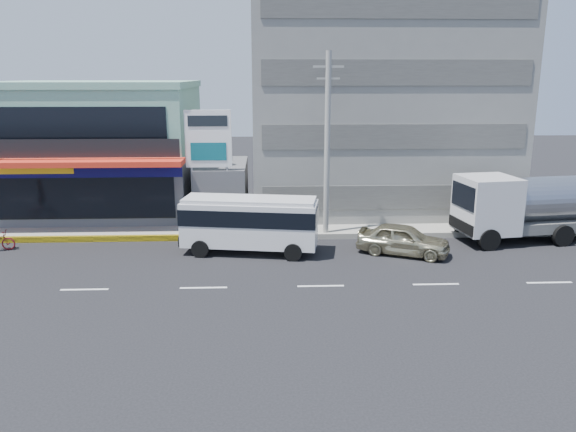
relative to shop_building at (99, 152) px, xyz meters
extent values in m
plane|color=black|center=(8.00, -13.95, -4.00)|extent=(120.00, 120.00, 0.00)
cube|color=gray|center=(13.00, -4.45, -3.85)|extent=(70.00, 5.00, 0.30)
cube|color=#4D4E53|center=(0.00, 0.05, -2.00)|extent=(12.00, 10.00, 4.00)
cube|color=#80B69E|center=(0.00, 0.05, 2.00)|extent=(12.00, 10.00, 4.00)
cube|color=red|center=(0.00, -5.75, 0.15)|extent=(12.40, 1.80, 0.30)
cube|color=#0D0B53|center=(0.00, -5.00, -0.40)|extent=(12.00, 0.12, 0.80)
cube|color=black|center=(0.00, -4.97, -1.90)|extent=(11.00, 0.06, 2.60)
cube|color=gray|center=(18.00, 1.05, 3.00)|extent=(16.00, 12.00, 14.00)
cube|color=#4D4E53|center=(8.00, -1.95, -2.25)|extent=(3.00, 6.00, 3.50)
cylinder|color=slate|center=(8.00, -2.95, -0.42)|extent=(1.50, 1.50, 0.15)
cylinder|color=gray|center=(6.50, -4.75, -0.75)|extent=(0.16, 0.16, 6.50)
cylinder|color=gray|center=(8.50, -4.75, -0.75)|extent=(0.16, 0.16, 6.50)
cube|color=white|center=(7.50, -4.75, 1.30)|extent=(2.60, 0.18, 3.20)
cylinder|color=#999993|center=(14.00, -6.55, 1.00)|extent=(0.30, 0.30, 10.00)
cube|color=#999993|center=(14.00, -6.55, 5.20)|extent=(1.60, 0.12, 0.12)
cube|color=#999993|center=(14.00, -6.55, 4.60)|extent=(1.20, 0.10, 0.10)
cube|color=silver|center=(9.87, -9.12, -2.46)|extent=(6.99, 3.18, 2.21)
cube|color=black|center=(9.87, -9.12, -2.02)|extent=(7.05, 3.23, 0.82)
cube|color=silver|center=(9.87, -9.12, -1.25)|extent=(6.77, 2.96, 0.19)
cylinder|color=black|center=(7.42, -9.79, -3.56)|extent=(0.90, 0.41, 0.87)
cylinder|color=black|center=(7.76, -7.70, -3.56)|extent=(0.90, 0.41, 0.87)
cylinder|color=black|center=(11.98, -10.54, -3.56)|extent=(0.90, 0.41, 0.87)
cylinder|color=black|center=(12.32, -8.45, -3.56)|extent=(0.90, 0.41, 0.87)
imported|color=#B9B28E|center=(17.56, -9.71, -3.22)|extent=(4.93, 3.53, 1.56)
cube|color=silver|center=(22.40, -7.90, -1.89)|extent=(3.10, 3.10, 2.97)
cube|color=#595956|center=(25.57, -7.45, -3.08)|extent=(9.39, 3.78, 0.57)
cylinder|color=gray|center=(26.70, -7.28, -1.71)|extent=(6.67, 3.28, 2.40)
cylinder|color=black|center=(22.14, -9.26, -3.43)|extent=(1.18, 0.50, 1.14)
cylinder|color=black|center=(21.77, -6.66, -3.43)|extent=(1.18, 0.50, 1.14)
cylinder|color=black|center=(26.32, -8.66, -3.43)|extent=(1.18, 0.50, 1.14)
cylinder|color=black|center=(25.95, -6.06, -3.43)|extent=(1.18, 0.50, 1.14)
cylinder|color=black|center=(28.32, -5.73, -3.43)|extent=(1.18, 0.50, 1.14)
camera|label=1|loc=(10.68, -36.42, 4.80)|focal=35.00mm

